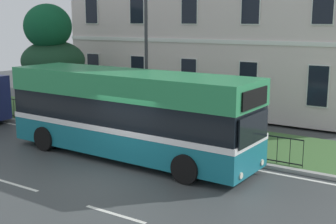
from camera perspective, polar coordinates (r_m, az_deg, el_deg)
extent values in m
cube|color=#3F4344|center=(14.79, -8.20, -8.62)|extent=(60.00, 56.00, 0.06)
cube|color=silver|center=(17.54, -0.28, -5.18)|extent=(54.00, 0.14, 0.01)
cube|color=silver|center=(15.02, -18.64, -8.68)|extent=(2.00, 0.12, 0.01)
cube|color=silver|center=(12.30, -6.68, -12.67)|extent=(2.00, 0.12, 0.01)
cube|color=#9E9E99|center=(17.90, 0.55, -4.64)|extent=(57.00, 0.24, 0.12)
cube|color=#406935|center=(19.84, 4.20, -3.07)|extent=(57.00, 4.44, 0.12)
cube|color=silver|center=(28.43, 8.12, 13.42)|extent=(16.89, 10.16, 11.90)
cube|color=white|center=(23.91, 2.68, 8.97)|extent=(16.89, 0.06, 0.20)
cube|color=#2D333D|center=(24.18, 2.61, 2.38)|extent=(1.10, 0.06, 2.20)
cube|color=white|center=(28.08, -9.38, 5.37)|extent=(0.99, 0.04, 1.93)
cube|color=black|center=(28.06, -9.40, 5.37)|extent=(0.89, 0.03, 1.83)
cube|color=white|center=(25.92, -3.83, 5.01)|extent=(0.99, 0.04, 1.93)
cube|color=black|center=(25.91, -3.86, 5.00)|extent=(0.89, 0.03, 1.83)
cube|color=white|center=(24.05, 2.63, 4.52)|extent=(0.99, 0.04, 1.93)
cube|color=black|center=(24.04, 2.61, 4.52)|extent=(0.89, 0.03, 1.83)
cube|color=white|center=(22.54, 10.06, 3.90)|extent=(0.99, 0.04, 1.93)
cube|color=black|center=(22.52, 10.04, 3.89)|extent=(0.89, 0.03, 1.83)
cube|color=white|center=(21.45, 18.38, 3.12)|extent=(0.99, 0.04, 1.93)
cube|color=black|center=(21.43, 18.37, 3.11)|extent=(0.89, 0.03, 1.83)
cube|color=white|center=(27.94, -9.62, 12.85)|extent=(0.99, 0.04, 1.93)
cube|color=black|center=(27.93, -9.65, 12.85)|extent=(0.89, 0.03, 1.83)
cube|color=white|center=(25.78, -3.94, 13.12)|extent=(0.99, 0.04, 1.93)
cube|color=black|center=(25.76, -3.97, 13.12)|extent=(0.89, 0.03, 1.83)
cube|color=white|center=(23.90, 2.71, 13.27)|extent=(0.99, 0.04, 1.93)
cube|color=black|center=(23.88, 2.69, 13.27)|extent=(0.89, 0.03, 1.83)
cube|color=white|center=(22.37, 10.39, 13.23)|extent=(0.99, 0.04, 1.93)
cube|color=black|center=(22.35, 10.37, 13.23)|extent=(0.89, 0.03, 1.83)
cube|color=white|center=(21.27, 19.01, 12.92)|extent=(0.99, 0.04, 1.93)
cube|color=black|center=(21.25, 19.00, 12.92)|extent=(0.89, 0.03, 1.83)
cube|color=black|center=(19.52, -6.10, -0.30)|extent=(15.87, 0.04, 0.04)
cube|color=black|center=(19.71, -6.05, -2.78)|extent=(15.87, 0.04, 0.04)
cylinder|color=black|center=(25.31, -20.14, 0.65)|extent=(0.02, 0.02, 0.95)
cylinder|color=black|center=(24.95, -19.52, 0.55)|extent=(0.02, 0.02, 0.95)
cylinder|color=black|center=(24.59, -18.87, 0.44)|extent=(0.02, 0.02, 0.95)
cylinder|color=black|center=(24.24, -18.21, 0.34)|extent=(0.02, 0.02, 0.95)
cylinder|color=black|center=(23.90, -17.53, 0.22)|extent=(0.02, 0.02, 0.95)
cylinder|color=black|center=(23.55, -16.83, 0.11)|extent=(0.02, 0.02, 0.95)
cylinder|color=black|center=(23.21, -16.10, -0.01)|extent=(0.02, 0.02, 0.95)
cylinder|color=black|center=(22.87, -15.36, -0.14)|extent=(0.02, 0.02, 0.95)
cylinder|color=black|center=(22.54, -14.59, -0.26)|extent=(0.02, 0.02, 0.95)
cylinder|color=black|center=(22.21, -13.80, -0.39)|extent=(0.02, 0.02, 0.95)
cylinder|color=black|center=(21.89, -12.99, -0.53)|extent=(0.02, 0.02, 0.95)
cylinder|color=black|center=(21.57, -12.15, -0.66)|extent=(0.02, 0.02, 0.95)
cylinder|color=black|center=(21.25, -11.29, -0.81)|extent=(0.02, 0.02, 0.95)
cylinder|color=black|center=(20.94, -10.40, -0.95)|extent=(0.02, 0.02, 0.95)
cylinder|color=black|center=(20.64, -9.49, -1.10)|extent=(0.02, 0.02, 0.95)
cylinder|color=black|center=(20.34, -8.55, -1.26)|extent=(0.02, 0.02, 0.95)
cylinder|color=black|center=(20.05, -7.58, -1.42)|extent=(0.02, 0.02, 0.95)
cylinder|color=black|center=(19.76, -6.58, -1.58)|extent=(0.02, 0.02, 0.95)
cylinder|color=black|center=(19.48, -5.56, -1.75)|extent=(0.02, 0.02, 0.95)
cylinder|color=black|center=(19.21, -4.50, -1.92)|extent=(0.02, 0.02, 0.95)
cylinder|color=black|center=(18.94, -3.41, -2.09)|extent=(0.02, 0.02, 0.95)
cylinder|color=black|center=(18.68, -2.29, -2.27)|extent=(0.02, 0.02, 0.95)
cylinder|color=black|center=(18.43, -1.14, -2.46)|extent=(0.02, 0.02, 0.95)
cylinder|color=black|center=(18.18, 0.04, -2.64)|extent=(0.02, 0.02, 0.95)
cylinder|color=black|center=(17.95, 1.25, -2.83)|extent=(0.02, 0.02, 0.95)
cylinder|color=black|center=(17.72, 2.50, -3.03)|extent=(0.02, 0.02, 0.95)
cylinder|color=black|center=(17.50, 3.78, -3.23)|extent=(0.02, 0.02, 0.95)
cylinder|color=black|center=(17.29, 5.09, -3.43)|extent=(0.02, 0.02, 0.95)
cylinder|color=black|center=(17.09, 6.43, -3.64)|extent=(0.02, 0.02, 0.95)
cylinder|color=black|center=(16.90, 7.80, -3.84)|extent=(0.02, 0.02, 0.95)
cylinder|color=black|center=(16.72, 9.21, -4.05)|extent=(0.02, 0.02, 0.95)
cylinder|color=black|center=(16.55, 10.64, -4.26)|extent=(0.02, 0.02, 0.95)
cylinder|color=black|center=(16.39, 12.11, -4.48)|extent=(0.02, 0.02, 0.95)
cylinder|color=black|center=(16.24, 13.60, -4.69)|extent=(0.02, 0.02, 0.95)
cylinder|color=black|center=(16.10, 15.12, -4.91)|extent=(0.02, 0.02, 0.95)
cylinder|color=black|center=(15.97, 16.67, -5.12)|extent=(0.02, 0.02, 0.95)
cylinder|color=#423328|center=(25.67, -14.15, 1.59)|extent=(0.52, 0.52, 1.34)
ellipsoid|color=#174B2F|center=(25.72, -13.68, 2.24)|extent=(3.90, 3.90, 2.35)
ellipsoid|color=#1A3D26|center=(25.57, -14.26, 6.30)|extent=(3.43, 3.43, 2.19)
ellipsoid|color=#0F4C2B|center=(25.15, -14.92, 10.38)|extent=(2.52, 2.52, 2.37)
cube|color=#166D7E|center=(16.90, -5.01, -3.09)|extent=(9.97, 2.69, 1.06)
cube|color=white|center=(16.78, -5.04, -1.48)|extent=(9.99, 2.71, 0.20)
cube|color=black|center=(16.67, -5.07, 0.33)|extent=(9.89, 2.65, 1.00)
cube|color=#298850|center=(16.52, -5.13, 3.54)|extent=(9.97, 2.69, 0.88)
cube|color=black|center=(14.11, 10.75, -2.07)|extent=(0.11, 2.07, 0.92)
cube|color=black|center=(13.92, 10.89, 1.73)|extent=(0.10, 1.78, 0.56)
cylinder|color=silver|center=(15.15, 11.79, -6.23)|extent=(0.04, 0.20, 0.20)
cylinder|color=silver|center=(13.78, 9.20, -7.93)|extent=(0.04, 0.20, 0.20)
cylinder|color=black|center=(16.18, 6.75, -4.92)|extent=(0.97, 0.32, 0.96)
cylinder|color=black|center=(14.22, 2.24, -7.17)|extent=(0.97, 0.32, 0.96)
cylinder|color=black|center=(19.97, -10.10, -1.89)|extent=(0.97, 0.32, 0.96)
cylinder|color=black|center=(18.41, -15.27, -3.24)|extent=(0.97, 0.32, 0.96)
cylinder|color=#333338|center=(19.40, -2.76, 7.35)|extent=(0.14, 0.14, 7.04)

